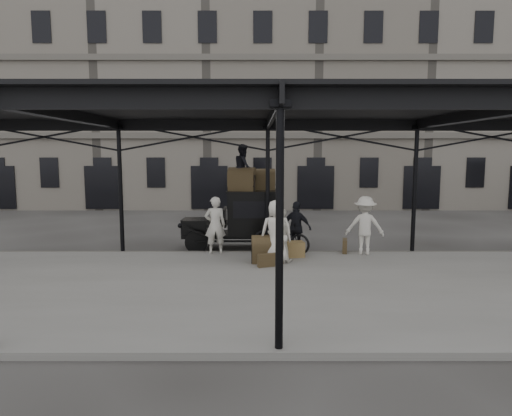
{
  "coord_description": "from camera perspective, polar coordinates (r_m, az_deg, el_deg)",
  "views": [
    {
      "loc": [
        -0.4,
        -13.43,
        3.58
      ],
      "look_at": [
        -0.4,
        1.6,
        1.7
      ],
      "focal_mm": 32.0,
      "sensor_mm": 36.0,
      "label": 1
    }
  ],
  "objects": [
    {
      "name": "building_frontage",
      "position": [
        31.62,
        0.72,
        13.34
      ],
      "size": [
        64.0,
        8.0,
        14.0
      ],
      "primitive_type": "cube",
      "color": "slate",
      "rests_on": "ground"
    },
    {
      "name": "steamer_trunk_roof_near",
      "position": [
        16.23,
        -1.77,
        3.4
      ],
      "size": [
        1.03,
        0.75,
        0.69
      ],
      "primitive_type": null,
      "rotation": [
        0.0,
        0.0,
        -0.2
      ],
      "color": "#4E3D24",
      "rests_on": "taxi"
    },
    {
      "name": "bicycle",
      "position": [
        15.53,
        3.2,
        -3.59
      ],
      "size": [
        2.17,
        1.62,
        1.09
      ],
      "primitive_type": "imported",
      "rotation": [
        0.0,
        0.0,
        1.08
      ],
      "color": "black",
      "rests_on": "platform"
    },
    {
      "name": "porter_midleft",
      "position": [
        14.21,
        3.01,
        -3.42
      ],
      "size": [
        0.91,
        0.77,
        1.66
      ],
      "primitive_type": "imported",
      "rotation": [
        0.0,
        0.0,
        2.95
      ],
      "color": "beige",
      "rests_on": "platform"
    },
    {
      "name": "porter_official",
      "position": [
        15.31,
        5.09,
        -2.48
      ],
      "size": [
        1.11,
        0.88,
        1.77
      ],
      "primitive_type": "imported",
      "rotation": [
        0.0,
        0.0,
        2.64
      ],
      "color": "black",
      "rests_on": "platform"
    },
    {
      "name": "porter_left",
      "position": [
        15.33,
        -5.13,
        -2.15
      ],
      "size": [
        0.76,
        0.56,
        1.93
      ],
      "primitive_type": "imported",
      "rotation": [
        0.0,
        0.0,
        3.29
      ],
      "color": "beige",
      "rests_on": "platform"
    },
    {
      "name": "steamer_trunk_roof_far",
      "position": [
        16.68,
        0.86,
        3.4
      ],
      "size": [
        0.89,
        0.58,
        0.63
      ],
      "primitive_type": null,
      "rotation": [
        0.0,
        0.0,
        0.06
      ],
      "color": "#4E3D24",
      "rests_on": "taxi"
    },
    {
      "name": "taxi",
      "position": [
        16.61,
        -1.45,
        -1.1
      ],
      "size": [
        3.65,
        1.55,
        2.18
      ],
      "color": "black",
      "rests_on": "ground"
    },
    {
      "name": "platform",
      "position": [
        11.96,
        1.94,
        -9.91
      ],
      "size": [
        28.0,
        8.0,
        0.15
      ],
      "primitive_type": "cube",
      "color": "slate",
      "rests_on": "ground"
    },
    {
      "name": "steamer_trunk_platform",
      "position": [
        14.22,
        1.42,
        -5.37
      ],
      "size": [
        1.0,
        0.64,
        0.71
      ],
      "primitive_type": null,
      "rotation": [
        0.0,
        0.0,
        0.06
      ],
      "color": "#4E3D24",
      "rests_on": "platform"
    },
    {
      "name": "suitcase_upright",
      "position": [
        15.86,
        11.03,
        -4.67
      ],
      "size": [
        0.26,
        0.62,
        0.45
      ],
      "primitive_type": "cube",
      "rotation": [
        0.0,
        0.0,
        -0.19
      ],
      "color": "#4E3D24",
      "rests_on": "platform"
    },
    {
      "name": "porter_roof",
      "position": [
        16.36,
        -1.58,
        5.11
      ],
      "size": [
        0.66,
        0.83,
        1.65
      ],
      "primitive_type": "imported",
      "rotation": [
        0.0,
        0.0,
        1.62
      ],
      "color": "black",
      "rests_on": "taxi"
    },
    {
      "name": "wicker_hamper",
      "position": [
        14.99,
        4.83,
        -5.15
      ],
      "size": [
        0.67,
        0.55,
        0.5
      ],
      "primitive_type": "cube",
      "rotation": [
        0.0,
        0.0,
        0.18
      ],
      "color": "olive",
      "rests_on": "platform"
    },
    {
      "name": "porter_right",
      "position": [
        15.59,
        13.45,
        -2.14
      ],
      "size": [
        1.37,
        0.95,
        1.94
      ],
      "primitive_type": "imported",
      "rotation": [
        0.0,
        0.0,
        2.95
      ],
      "color": "silver",
      "rests_on": "platform"
    },
    {
      "name": "canopy",
      "position": [
        11.76,
        1.98,
        12.09
      ],
      "size": [
        22.5,
        9.0,
        4.74
      ],
      "color": "black",
      "rests_on": "ground"
    },
    {
      "name": "porter_centre",
      "position": [
        14.02,
        2.53,
        -2.95
      ],
      "size": [
        1.02,
        0.72,
        1.96
      ],
      "primitive_type": "imported",
      "rotation": [
        0.0,
        0.0,
        3.25
      ],
      "color": "silver",
      "rests_on": "platform"
    },
    {
      "name": "suitcase_flat",
      "position": [
        13.67,
        1.43,
        -6.54
      ],
      "size": [
        0.61,
        0.35,
        0.4
      ],
      "primitive_type": "cube",
      "rotation": [
        0.0,
        0.0,
        0.37
      ],
      "color": "#4E3D24",
      "rests_on": "platform"
    },
    {
      "name": "ground",
      "position": [
        13.91,
        1.65,
        -7.79
      ],
      "size": [
        120.0,
        120.0,
        0.0
      ],
      "primitive_type": "plane",
      "color": "#383533",
      "rests_on": "ground"
    }
  ]
}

